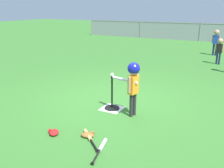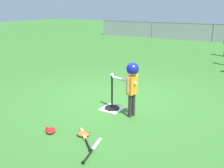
% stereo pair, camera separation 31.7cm
% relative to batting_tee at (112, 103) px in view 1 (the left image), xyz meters
% --- Properties ---
extents(ground_plane, '(60.00, 60.00, 0.00)m').
position_rel_batting_tee_xyz_m(ground_plane, '(-0.21, 0.50, -0.12)').
color(ground_plane, '#336B28').
extents(home_plate, '(0.44, 0.44, 0.01)m').
position_rel_batting_tee_xyz_m(home_plate, '(-0.00, 0.00, -0.11)').
color(home_plate, white).
rests_on(home_plate, ground_plane).
extents(batting_tee, '(0.32, 0.32, 0.71)m').
position_rel_batting_tee_xyz_m(batting_tee, '(0.00, 0.00, 0.00)').
color(batting_tee, black).
rests_on(batting_tee, ground_plane).
extents(baseball_on_tee, '(0.07, 0.07, 0.07)m').
position_rel_batting_tee_xyz_m(baseball_on_tee, '(-0.00, 0.00, 0.63)').
color(baseball_on_tee, white).
rests_on(baseball_on_tee, batting_tee).
extents(batter_child, '(0.62, 0.30, 1.09)m').
position_rel_batting_tee_xyz_m(batter_child, '(0.52, -0.12, 0.66)').
color(batter_child, '#262626').
rests_on(batter_child, ground_plane).
extents(fielder_deep_center, '(0.28, 0.19, 0.97)m').
position_rel_batting_tee_xyz_m(fielder_deep_center, '(1.53, 5.65, 0.51)').
color(fielder_deep_center, '#191E4C').
rests_on(fielder_deep_center, ground_plane).
extents(fielder_deep_right, '(0.33, 0.22, 1.13)m').
position_rel_batting_tee_xyz_m(fielder_deep_right, '(1.20, 7.51, 0.61)').
color(fielder_deep_right, '#191E4C').
rests_on(fielder_deep_right, ground_plane).
extents(spare_bat_silver, '(0.21, 0.66, 0.06)m').
position_rel_batting_tee_xyz_m(spare_bat_silver, '(0.59, -1.46, -0.09)').
color(spare_bat_silver, silver).
rests_on(spare_bat_silver, ground_plane).
extents(spare_bat_wood, '(0.56, 0.49, 0.06)m').
position_rel_batting_tee_xyz_m(spare_bat_wood, '(0.25, -1.29, -0.09)').
color(spare_bat_wood, '#DBB266').
rests_on(spare_bat_wood, ground_plane).
extents(glove_by_plate, '(0.25, 0.21, 0.07)m').
position_rel_batting_tee_xyz_m(glove_by_plate, '(0.20, -1.25, -0.08)').
color(glove_by_plate, brown).
rests_on(glove_by_plate, ground_plane).
extents(glove_near_bats, '(0.26, 0.27, 0.07)m').
position_rel_batting_tee_xyz_m(glove_near_bats, '(-0.36, -1.45, -0.08)').
color(glove_near_bats, '#B21919').
rests_on(glove_near_bats, ground_plane).
extents(outfield_fence, '(16.06, 0.06, 1.15)m').
position_rel_batting_tee_xyz_m(outfield_fence, '(-0.21, 12.11, 0.50)').
color(outfield_fence, slate).
rests_on(outfield_fence, ground_plane).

